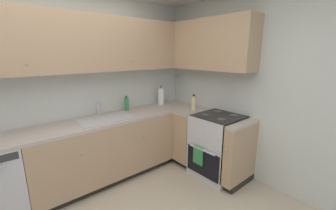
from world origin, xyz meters
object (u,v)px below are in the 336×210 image
at_px(oven_range, 218,145).
at_px(oil_bottle, 194,103).
at_px(paper_towel_roll, 161,96).
at_px(soap_bottle, 127,104).

distance_m(oven_range, oil_bottle, 0.73).
height_order(oven_range, paper_towel_roll, paper_towel_roll).
relative_size(oven_range, oil_bottle, 4.31).
bearing_deg(paper_towel_roll, soap_bottle, 178.26).
xyz_separation_m(oven_range, oil_bottle, (-0.02, 0.48, 0.55)).
distance_m(soap_bottle, paper_towel_roll, 0.66).
bearing_deg(oil_bottle, paper_towel_roll, 104.06).
xyz_separation_m(oven_range, paper_towel_roll, (-0.17, 1.09, 0.57)).
xyz_separation_m(soap_bottle, paper_towel_roll, (0.66, -0.02, 0.04)).
height_order(oven_range, oil_bottle, oil_bottle).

